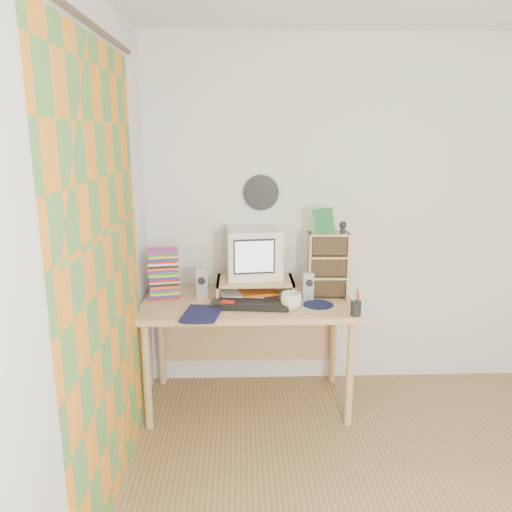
{
  "coord_description": "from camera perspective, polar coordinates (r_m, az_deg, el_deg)",
  "views": [
    {
      "loc": [
        -1.08,
        -1.78,
        1.83
      ],
      "look_at": [
        -0.98,
        1.33,
        1.07
      ],
      "focal_mm": 35.0,
      "sensor_mm": 36.0,
      "label": 1
    }
  ],
  "objects": [
    {
      "name": "back_wall",
      "position": [
        3.74,
        15.01,
        4.34
      ],
      "size": [
        3.5,
        0.0,
        3.5
      ],
      "primitive_type": "plane",
      "rotation": [
        1.57,
        0.0,
        0.0
      ],
      "color": "silver",
      "rests_on": "floor"
    },
    {
      "name": "left_wall",
      "position": [
        1.99,
        -21.56,
        -4.21
      ],
      "size": [
        0.0,
        3.5,
        3.5
      ],
      "primitive_type": "plane",
      "rotation": [
        1.57,
        0.0,
        1.57
      ],
      "color": "silver",
      "rests_on": "floor"
    },
    {
      "name": "curtain",
      "position": [
        2.44,
        -16.78,
        -3.02
      ],
      "size": [
        0.0,
        2.2,
        2.2
      ],
      "primitive_type": "plane",
      "rotation": [
        1.57,
        0.0,
        1.57
      ],
      "color": "orange",
      "rests_on": "left_wall"
    },
    {
      "name": "wall_disc",
      "position": [
        3.54,
        0.58,
        7.25
      ],
      "size": [
        0.25,
        0.02,
        0.25
      ],
      "primitive_type": "cylinder",
      "rotation": [
        1.57,
        0.0,
        0.0
      ],
      "color": "black",
      "rests_on": "back_wall"
    },
    {
      "name": "desk",
      "position": [
        3.44,
        -0.93,
        -6.9
      ],
      "size": [
        1.4,
        0.7,
        0.75
      ],
      "color": "#DDAD77",
      "rests_on": "floor"
    },
    {
      "name": "monitor_riser",
      "position": [
        3.41,
        -0.11,
        -3.08
      ],
      "size": [
        0.52,
        0.3,
        0.12
      ],
      "color": "tan",
      "rests_on": "desk"
    },
    {
      "name": "crt_monitor",
      "position": [
        3.4,
        -0.26,
        0.28
      ],
      "size": [
        0.39,
        0.39,
        0.34
      ],
      "primitive_type": "cube",
      "rotation": [
        0.0,
        0.0,
        0.12
      ],
      "color": "silver",
      "rests_on": "monitor_riser"
    },
    {
      "name": "speaker_left",
      "position": [
        3.38,
        -6.18,
        -3.14
      ],
      "size": [
        0.08,
        0.08,
        0.21
      ],
      "primitive_type": "cube",
      "rotation": [
        0.0,
        0.0,
        0.05
      ],
      "color": "#A8A9AD",
      "rests_on": "desk"
    },
    {
      "name": "speaker_right",
      "position": [
        3.36,
        6.02,
        -3.36
      ],
      "size": [
        0.08,
        0.08,
        0.19
      ],
      "primitive_type": "cube",
      "rotation": [
        0.0,
        0.0,
        -0.12
      ],
      "color": "#A8A9AD",
      "rests_on": "desk"
    },
    {
      "name": "keyboard",
      "position": [
        3.21,
        -0.7,
        -5.6
      ],
      "size": [
        0.52,
        0.22,
        0.03
      ],
      "primitive_type": "cube",
      "rotation": [
        0.0,
        0.0,
        -0.11
      ],
      "color": "black",
      "rests_on": "desk"
    },
    {
      "name": "dvd_stack",
      "position": [
        3.43,
        -10.51,
        -2.35
      ],
      "size": [
        0.22,
        0.18,
        0.28
      ],
      "primitive_type": null,
      "rotation": [
        0.0,
        0.0,
        0.18
      ],
      "color": "brown",
      "rests_on": "desk"
    },
    {
      "name": "cd_rack",
      "position": [
        3.39,
        8.2,
        -1.04
      ],
      "size": [
        0.27,
        0.15,
        0.44
      ],
      "primitive_type": "cube",
      "rotation": [
        0.0,
        0.0,
        -0.03
      ],
      "color": "tan",
      "rests_on": "desk"
    },
    {
      "name": "mug",
      "position": [
        3.18,
        4.03,
        -5.13
      ],
      "size": [
        0.14,
        0.14,
        0.11
      ],
      "primitive_type": "imported",
      "rotation": [
        0.0,
        0.0,
        0.08
      ],
      "color": "white",
      "rests_on": "desk"
    },
    {
      "name": "diary",
      "position": [
        3.1,
        -8.19,
        -6.28
      ],
      "size": [
        0.29,
        0.23,
        0.05
      ],
      "primitive_type": "imported",
      "rotation": [
        0.0,
        0.0,
        -0.13
      ],
      "color": "#0F1239",
      "rests_on": "desk"
    },
    {
      "name": "mousepad",
      "position": [
        3.28,
        7.11,
        -5.54
      ],
      "size": [
        0.22,
        0.22,
        0.0
      ],
      "primitive_type": "cylinder",
      "rotation": [
        0.0,
        0.0,
        0.11
      ],
      "color": "black",
      "rests_on": "desk"
    },
    {
      "name": "pen_cup",
      "position": [
        3.12,
        11.36,
        -5.56
      ],
      "size": [
        0.06,
        0.06,
        0.13
      ],
      "primitive_type": null,
      "rotation": [
        0.0,
        0.0,
        0.0
      ],
      "color": "black",
      "rests_on": "desk"
    },
    {
      "name": "papers",
      "position": [
        3.43,
        -1.03,
        -4.27
      ],
      "size": [
        0.33,
        0.27,
        0.04
      ],
      "primitive_type": null,
      "rotation": [
        0.0,
        0.0,
        0.25
      ],
      "color": "white",
      "rests_on": "desk"
    },
    {
      "name": "red_box",
      "position": [
        3.21,
        -3.28,
        -5.55
      ],
      "size": [
        0.1,
        0.08,
        0.04
      ],
      "primitive_type": "cube",
      "rotation": [
        0.0,
        0.0,
        -0.33
      ],
      "color": "red",
      "rests_on": "desk"
    },
    {
      "name": "game_box",
      "position": [
        3.3,
        7.75,
        3.99
      ],
      "size": [
        0.13,
        0.06,
        0.17
      ],
      "primitive_type": "cube",
      "rotation": [
        0.0,
        0.0,
        -0.22
      ],
      "color": "#1C632E",
      "rests_on": "cd_rack"
    },
    {
      "name": "webcam",
      "position": [
        3.33,
        9.89,
        3.25
      ],
      "size": [
        0.05,
        0.05,
        0.08
      ],
      "primitive_type": null,
      "rotation": [
        0.0,
        0.0,
        0.0
      ],
      "color": "black",
      "rests_on": "cd_rack"
    }
  ]
}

